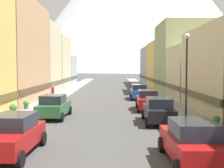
{
  "coord_description": "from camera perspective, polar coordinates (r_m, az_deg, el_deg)",
  "views": [
    {
      "loc": [
        0.6,
        -6.41,
        3.91
      ],
      "look_at": [
        0.72,
        27.91,
        1.88
      ],
      "focal_mm": 47.87,
      "sensor_mm": 36.0,
      "label": 1
    }
  ],
  "objects": [
    {
      "name": "car_right_1",
      "position": [
        20.8,
        8.67,
        -4.98
      ],
      "size": [
        2.17,
        4.45,
        1.78
      ],
      "color": "black",
      "rests_on": "ground"
    },
    {
      "name": "storefront_left_5",
      "position": [
        65.69,
        -10.66,
        2.51
      ],
      "size": [
        7.91,
        9.33,
        6.18
      ],
      "color": "#99A5B2",
      "rests_on": "ground"
    },
    {
      "name": "potted_plant_2",
      "position": [
        24.21,
        -18.56,
        -4.58
      ],
      "size": [
        0.56,
        0.56,
        0.89
      ],
      "color": "brown",
      "rests_on": "sidewalk_left"
    },
    {
      "name": "streetlamp_right",
      "position": [
        19.58,
        13.86,
        3.51
      ],
      "size": [
        0.36,
        0.36,
        5.86
      ],
      "color": "black",
      "rests_on": "sidewalk_right"
    },
    {
      "name": "car_right_2",
      "position": [
        26.89,
        6.65,
        -3.07
      ],
      "size": [
        2.24,
        4.48,
        1.78
      ],
      "color": "#9E1111",
      "rests_on": "ground"
    },
    {
      "name": "car_right_0",
      "position": [
        12.55,
        14.84,
        -10.62
      ],
      "size": [
        2.1,
        4.42,
        1.78
      ],
      "color": "#9E1111",
      "rests_on": "ground"
    },
    {
      "name": "storefront_right_2",
      "position": [
        36.33,
        18.9,
        1.77
      ],
      "size": [
        10.28,
        8.25,
        6.23
      ],
      "color": "beige",
      "rests_on": "ground"
    },
    {
      "name": "sidewalk_right",
      "position": [
        41.97,
        7.54,
        -1.89
      ],
      "size": [
        2.5,
        100.0,
        0.15
      ],
      "primitive_type": "cube",
      "color": "gray",
      "rests_on": "ground"
    },
    {
      "name": "storefront_right_5",
      "position": [
        68.29,
        9.15,
        3.35
      ],
      "size": [
        8.66,
        11.79,
        8.14
      ],
      "color": "#99A5B2",
      "rests_on": "ground"
    },
    {
      "name": "sidewalk_left",
      "position": [
        42.15,
        -9.56,
        -1.88
      ],
      "size": [
        2.5,
        100.0,
        0.15
      ],
      "primitive_type": "cube",
      "color": "gray",
      "rests_on": "ground"
    },
    {
      "name": "car_right_3",
      "position": [
        35.61,
        4.95,
        -1.48
      ],
      "size": [
        2.15,
        4.44,
        1.78
      ],
      "color": "#19478C",
      "rests_on": "ground"
    },
    {
      "name": "potted_plant_0",
      "position": [
        19.51,
        19.09,
        -6.77
      ],
      "size": [
        0.48,
        0.48,
        0.74
      ],
      "color": "brown",
      "rests_on": "sidewalk_right"
    },
    {
      "name": "storefront_right_4",
      "position": [
        56.29,
        11.69,
        3.39
      ],
      "size": [
        9.67,
        11.62,
        8.26
      ],
      "color": "#D8B259",
      "rests_on": "ground"
    },
    {
      "name": "storefront_right_3",
      "position": [
        44.99,
        13.53,
        4.57
      ],
      "size": [
        7.8,
        10.17,
        10.17
      ],
      "color": "#8C9966",
      "rests_on": "ground"
    },
    {
      "name": "storefront_left_3",
      "position": [
        45.33,
        -15.85,
        4.47
      ],
      "size": [
        8.47,
        9.04,
        10.08
      ],
      "color": "beige",
      "rests_on": "ground"
    },
    {
      "name": "car_left_0",
      "position": [
        14.07,
        -18.66,
        -9.15
      ],
      "size": [
        2.2,
        4.46,
        1.78
      ],
      "color": "#9E1111",
      "rests_on": "ground"
    },
    {
      "name": "potted_plant_1",
      "position": [
        27.49,
        -16.29,
        -3.77
      ],
      "size": [
        0.49,
        0.49,
        0.74
      ],
      "color": "#4C4C51",
      "rests_on": "sidewalk_left"
    },
    {
      "name": "storefront_left_4",
      "position": [
        55.55,
        -13.37,
        3.86
      ],
      "size": [
        9.34,
        10.75,
        9.23
      ],
      "color": "beige",
      "rests_on": "ground"
    },
    {
      "name": "pedestrian_0",
      "position": [
        35.14,
        -11.45,
        -1.66
      ],
      "size": [
        0.36,
        0.36,
        1.55
      ],
      "color": "maroon",
      "rests_on": "sidewalk_left"
    },
    {
      "name": "car_left_1",
      "position": [
        23.02,
        -11.26,
        -4.2
      ],
      "size": [
        2.21,
        4.46,
        1.78
      ],
      "color": "#265933",
      "rests_on": "ground"
    },
    {
      "name": "storefront_left_2",
      "position": [
        34.37,
        -20.36,
        5.47
      ],
      "size": [
        7.67,
        13.32,
        10.93
      ],
      "color": "tan",
      "rests_on": "ground"
    }
  ]
}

